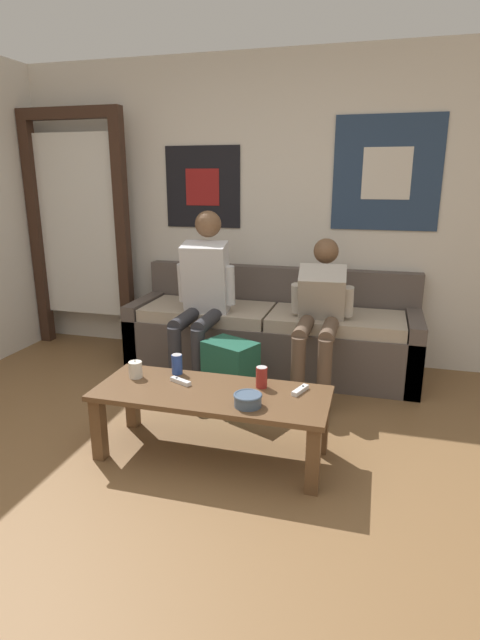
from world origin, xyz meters
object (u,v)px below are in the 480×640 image
coffee_table (211,402)px  ceramic_bowl (248,399)px  pillar_candle (136,370)px  backpack (230,376)px  game_controller_near_left (180,381)px  drink_can_blue (177,364)px  game_controller_near_right (300,390)px  couch (272,335)px  person_seated_adult (202,291)px  drink_can_red (262,377)px  person_seated_teen (319,311)px

coffee_table → ceramic_bowl: 0.30m
ceramic_bowl → pillar_candle: pillar_candle is taller
backpack → game_controller_near_left: bearing=-101.7°
drink_can_blue → game_controller_near_right: drink_can_blue is taller
couch → game_controller_near_left: bearing=-100.3°
coffee_table → person_seated_adult: person_seated_adult is taller
pillar_candle → drink_can_red: bearing=4.4°
person_seated_teen → drink_can_red: size_ratio=9.06×
ceramic_bowl → pillar_candle: (-0.75, 0.20, 0.01)m
drink_can_red → game_controller_near_right: (0.23, -0.01, -0.05)m
coffee_table → drink_can_blue: (-0.28, 0.19, 0.13)m
drink_can_red → game_controller_near_right: size_ratio=0.84×
person_seated_teen → backpack: size_ratio=2.36×
person_seated_adult → ceramic_bowl: 1.41m
coffee_table → couch: bearing=88.2°
backpack → drink_can_red: 0.67m
drink_can_red → couch: bearing=99.3°
pillar_candle → game_controller_near_right: bearing=2.9°
person_seated_teen → drink_can_blue: person_seated_teen is taller
game_controller_near_right → drink_can_blue: bearing=174.6°
backpack → person_seated_adult: bearing=129.2°
pillar_candle → game_controller_near_left: 0.30m
person_seated_teen → ceramic_bowl: (-0.22, -1.22, -0.18)m
coffee_table → game_controller_near_right: (0.49, 0.12, 0.08)m
ceramic_bowl → drink_can_red: size_ratio=1.24×
drink_can_blue → person_seated_adult: bearing=99.4°
person_seated_teen → game_controller_near_left: person_seated_teen is taller
couch → drink_can_red: couch is taller
ceramic_bowl → drink_can_red: bearing=86.8°
ceramic_bowl → game_controller_near_right: 0.35m
person_seated_adult → person_seated_teen: size_ratio=1.18×
couch → ceramic_bowl: 1.61m
person_seated_adult → coffee_table: bearing=-68.1°
ceramic_bowl → game_controller_near_left: (-0.46, 0.19, -0.03)m
couch → coffee_table: bearing=-91.8°
drink_can_blue → drink_can_red: (0.55, -0.06, 0.00)m
person_seated_adult → backpack: (0.34, -0.42, -0.50)m
person_seated_teen → game_controller_near_right: size_ratio=7.64×
couch → coffee_table: 1.46m
couch → ceramic_bowl: couch is taller
game_controller_near_right → backpack: bearing=137.2°
couch → drink_can_blue: couch is taller
couch → drink_can_red: size_ratio=19.11×
person_seated_adult → drink_can_blue: person_seated_adult is taller
person_seated_adult → game_controller_near_left: size_ratio=9.10×
person_seated_adult → ceramic_bowl: bearing=-60.5°
couch → game_controller_near_left: (-0.26, -1.40, 0.12)m
pillar_candle → couch: bearing=68.4°
couch → drink_can_blue: bearing=-104.6°
pillar_candle → drink_can_blue: (0.22, 0.12, 0.01)m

